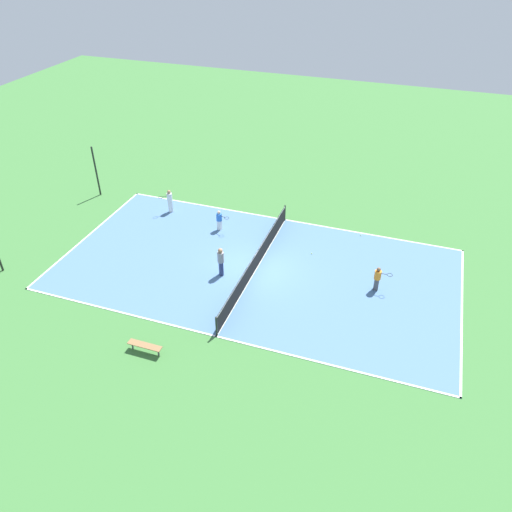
{
  "coord_description": "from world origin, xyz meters",
  "views": [
    {
      "loc": [
        -21.62,
        -7.54,
        16.8
      ],
      "look_at": [
        0.0,
        0.0,
        0.9
      ],
      "focal_mm": 35.0,
      "sensor_mm": 36.0,
      "label": 1
    }
  ],
  "objects_px": {
    "player_center_orange": "(378,277)",
    "tennis_ball_midcourt": "(312,253)",
    "player_near_blue": "(219,219)",
    "tennis_ball_near_net": "(361,235)",
    "player_baseline_gray": "(221,260)",
    "player_near_white": "(170,200)",
    "tennis_net": "(256,261)",
    "fence_post_back_right": "(96,171)",
    "bench": "(145,346)"
  },
  "relations": [
    {
      "from": "player_center_orange",
      "to": "tennis_ball_midcourt",
      "type": "xyz_separation_m",
      "value": [
        2.16,
        4.07,
        -0.78
      ]
    },
    {
      "from": "player_near_blue",
      "to": "tennis_ball_near_net",
      "type": "xyz_separation_m",
      "value": [
        2.26,
        -8.63,
        -0.73
      ]
    },
    {
      "from": "player_baseline_gray",
      "to": "player_near_white",
      "type": "xyz_separation_m",
      "value": [
        5.45,
        5.96,
        -0.09
      ]
    },
    {
      "from": "player_center_orange",
      "to": "tennis_ball_midcourt",
      "type": "height_order",
      "value": "player_center_orange"
    },
    {
      "from": "tennis_net",
      "to": "fence_post_back_right",
      "type": "height_order",
      "value": "fence_post_back_right"
    },
    {
      "from": "player_near_white",
      "to": "player_near_blue",
      "type": "bearing_deg",
      "value": 117.53
    },
    {
      "from": "player_baseline_gray",
      "to": "player_near_white",
      "type": "relative_size",
      "value": 1.09
    },
    {
      "from": "tennis_net",
      "to": "bench",
      "type": "height_order",
      "value": "tennis_net"
    },
    {
      "from": "tennis_ball_near_net",
      "to": "fence_post_back_right",
      "type": "height_order",
      "value": "fence_post_back_right"
    },
    {
      "from": "player_near_blue",
      "to": "tennis_ball_near_net",
      "type": "bearing_deg",
      "value": 29.02
    },
    {
      "from": "tennis_ball_near_net",
      "to": "tennis_ball_midcourt",
      "type": "bearing_deg",
      "value": 141.01
    },
    {
      "from": "tennis_net",
      "to": "player_center_orange",
      "type": "height_order",
      "value": "player_center_orange"
    },
    {
      "from": "bench",
      "to": "player_near_white",
      "type": "distance_m",
      "value": 13.06
    },
    {
      "from": "player_center_orange",
      "to": "tennis_ball_midcourt",
      "type": "distance_m",
      "value": 4.67
    },
    {
      "from": "tennis_net",
      "to": "player_near_white",
      "type": "xyz_separation_m",
      "value": [
        4.27,
        7.6,
        0.36
      ]
    },
    {
      "from": "player_baseline_gray",
      "to": "player_near_blue",
      "type": "bearing_deg",
      "value": -15.85
    },
    {
      "from": "player_near_white",
      "to": "tennis_ball_midcourt",
      "type": "relative_size",
      "value": 23.8
    },
    {
      "from": "player_near_blue",
      "to": "player_near_white",
      "type": "distance_m",
      "value": 4.16
    },
    {
      "from": "tennis_ball_midcourt",
      "to": "tennis_ball_near_net",
      "type": "bearing_deg",
      "value": -38.99
    },
    {
      "from": "tennis_net",
      "to": "tennis_ball_midcourt",
      "type": "distance_m",
      "value": 3.66
    },
    {
      "from": "bench",
      "to": "player_baseline_gray",
      "type": "bearing_deg",
      "value": -98.91
    },
    {
      "from": "player_center_orange",
      "to": "tennis_ball_near_net",
      "type": "bearing_deg",
      "value": 104.87
    },
    {
      "from": "bench",
      "to": "tennis_net",
      "type": "bearing_deg",
      "value": -108.94
    },
    {
      "from": "player_near_blue",
      "to": "player_center_orange",
      "type": "distance_m",
      "value": 10.67
    },
    {
      "from": "player_near_blue",
      "to": "player_baseline_gray",
      "type": "bearing_deg",
      "value": -51.95
    },
    {
      "from": "fence_post_back_right",
      "to": "player_near_blue",
      "type": "bearing_deg",
      "value": -99.31
    },
    {
      "from": "bench",
      "to": "player_center_orange",
      "type": "distance_m",
      "value": 12.43
    },
    {
      "from": "player_near_blue",
      "to": "tennis_net",
      "type": "bearing_deg",
      "value": -27.73
    },
    {
      "from": "tennis_ball_near_net",
      "to": "tennis_ball_midcourt",
      "type": "xyz_separation_m",
      "value": [
        -3.0,
        2.43,
        0.0
      ]
    },
    {
      "from": "player_near_blue",
      "to": "player_near_white",
      "type": "xyz_separation_m",
      "value": [
        1.05,
        4.03,
        0.16
      ]
    },
    {
      "from": "tennis_ball_midcourt",
      "to": "fence_post_back_right",
      "type": "height_order",
      "value": "fence_post_back_right"
    },
    {
      "from": "bench",
      "to": "fence_post_back_right",
      "type": "height_order",
      "value": "fence_post_back_right"
    },
    {
      "from": "bench",
      "to": "tennis_ball_midcourt",
      "type": "bearing_deg",
      "value": -117.3
    },
    {
      "from": "player_near_blue",
      "to": "player_near_white",
      "type": "relative_size",
      "value": 0.85
    },
    {
      "from": "bench",
      "to": "fence_post_back_right",
      "type": "bearing_deg",
      "value": -49.43
    },
    {
      "from": "bench",
      "to": "player_center_orange",
      "type": "xyz_separation_m",
      "value": [
        8.14,
        -9.38,
        0.45
      ]
    },
    {
      "from": "player_center_orange",
      "to": "tennis_ball_near_net",
      "type": "distance_m",
      "value": 5.47
    },
    {
      "from": "player_center_orange",
      "to": "player_baseline_gray",
      "type": "height_order",
      "value": "player_baseline_gray"
    },
    {
      "from": "tennis_net",
      "to": "player_baseline_gray",
      "type": "distance_m",
      "value": 2.07
    },
    {
      "from": "player_near_white",
      "to": "tennis_ball_near_net",
      "type": "bearing_deg",
      "value": 137.59
    },
    {
      "from": "tennis_net",
      "to": "player_near_blue",
      "type": "xyz_separation_m",
      "value": [
        3.23,
        3.57,
        0.2
      ]
    },
    {
      "from": "bench",
      "to": "player_near_blue",
      "type": "distance_m",
      "value": 11.08
    },
    {
      "from": "player_center_orange",
      "to": "fence_post_back_right",
      "type": "xyz_separation_m",
      "value": [
        4.53,
        20.22,
        0.98
      ]
    },
    {
      "from": "player_baseline_gray",
      "to": "tennis_ball_midcourt",
      "type": "xyz_separation_m",
      "value": [
        3.66,
        -4.27,
        -0.98
      ]
    },
    {
      "from": "bench",
      "to": "tennis_ball_near_net",
      "type": "relative_size",
      "value": 24.34
    },
    {
      "from": "fence_post_back_right",
      "to": "bench",
      "type": "bearing_deg",
      "value": -139.43
    },
    {
      "from": "tennis_ball_midcourt",
      "to": "bench",
      "type": "bearing_deg",
      "value": 152.7
    },
    {
      "from": "player_near_blue",
      "to": "player_near_white",
      "type": "height_order",
      "value": "player_near_white"
    },
    {
      "from": "tennis_ball_midcourt",
      "to": "fence_post_back_right",
      "type": "distance_m",
      "value": 16.42
    },
    {
      "from": "player_near_blue",
      "to": "tennis_ball_midcourt",
      "type": "relative_size",
      "value": 20.15
    }
  ]
}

